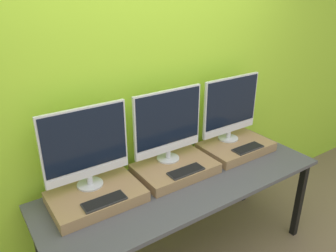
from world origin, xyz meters
TOP-DOWN VIEW (x-y plane):
  - wall_back at (0.00, 0.82)m, footprint 8.00×0.04m
  - workbench at (0.00, 0.37)m, footprint 2.14×0.75m
  - wooden_riser_left at (-0.63, 0.50)m, footprint 0.59×0.39m
  - monitor_left at (-0.63, 0.60)m, footprint 0.57×0.17m
  - keyboard_left at (-0.63, 0.37)m, footprint 0.27×0.11m
  - wooden_riser_center at (0.00, 0.50)m, footprint 0.59×0.39m
  - monitor_center at (0.00, 0.60)m, footprint 0.57×0.17m
  - keyboard_center at (0.00, 0.37)m, footprint 0.27×0.11m
  - wooden_riser_right at (0.63, 0.50)m, footprint 0.59×0.39m
  - monitor_right at (0.63, 0.60)m, footprint 0.57×0.17m
  - keyboard_right at (0.63, 0.37)m, footprint 0.27×0.11m

SIDE VIEW (x-z plane):
  - workbench at x=0.00m, z-range 0.32..1.08m
  - wooden_riser_left at x=-0.63m, z-range 0.77..0.84m
  - wooden_riser_center at x=0.00m, z-range 0.77..0.84m
  - wooden_riser_right at x=0.63m, z-range 0.77..0.84m
  - keyboard_left at x=-0.63m, z-range 0.84..0.86m
  - keyboard_center at x=0.00m, z-range 0.84..0.86m
  - keyboard_right at x=0.63m, z-range 0.84..0.86m
  - monitor_left at x=-0.63m, z-range 0.86..1.41m
  - monitor_center at x=0.00m, z-range 0.86..1.41m
  - monitor_right at x=0.63m, z-range 0.86..1.41m
  - wall_back at x=0.00m, z-range 0.00..2.60m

